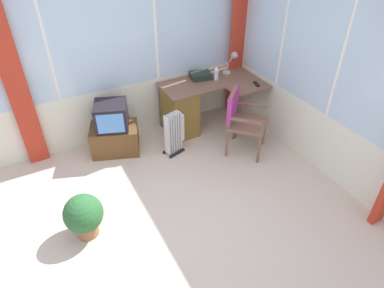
{
  "coord_description": "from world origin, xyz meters",
  "views": [
    {
      "loc": [
        -1.03,
        -2.39,
        2.98
      ],
      "look_at": [
        0.41,
        0.32,
        0.73
      ],
      "focal_mm": 32.1,
      "sensor_mm": 36.0,
      "label": 1
    }
  ],
  "objects_px": {
    "desk_lamp": "(234,60)",
    "paper_tray": "(201,75)",
    "space_heater": "(175,133)",
    "tv_on_stand": "(114,131)",
    "wooden_armchair": "(239,114)",
    "spray_bottle": "(216,73)",
    "desk": "(185,107)",
    "tv_remote": "(256,84)",
    "potted_plant": "(84,215)"
  },
  "relations": [
    {
      "from": "desk_lamp",
      "to": "tv_on_stand",
      "type": "distance_m",
      "value": 2.06
    },
    {
      "from": "tv_on_stand",
      "to": "space_heater",
      "type": "xyz_separation_m",
      "value": [
        0.73,
        -0.41,
        -0.01
      ]
    },
    {
      "from": "desk",
      "to": "potted_plant",
      "type": "distance_m",
      "value": 2.25
    },
    {
      "from": "tv_remote",
      "to": "paper_tray",
      "type": "relative_size",
      "value": 0.5
    },
    {
      "from": "desk_lamp",
      "to": "potted_plant",
      "type": "relative_size",
      "value": 0.66
    },
    {
      "from": "wooden_armchair",
      "to": "desk_lamp",
      "type": "bearing_deg",
      "value": 62.6
    },
    {
      "from": "spray_bottle",
      "to": "wooden_armchair",
      "type": "bearing_deg",
      "value": -96.49
    },
    {
      "from": "spray_bottle",
      "to": "desk_lamp",
      "type": "bearing_deg",
      "value": 11.98
    },
    {
      "from": "paper_tray",
      "to": "potted_plant",
      "type": "relative_size",
      "value": 0.58
    },
    {
      "from": "desk_lamp",
      "to": "paper_tray",
      "type": "relative_size",
      "value": 1.14
    },
    {
      "from": "spray_bottle",
      "to": "potted_plant",
      "type": "xyz_separation_m",
      "value": [
        -2.36,
        -1.29,
        -0.56
      ]
    },
    {
      "from": "desk_lamp",
      "to": "desk",
      "type": "bearing_deg",
      "value": -176.08
    },
    {
      "from": "desk",
      "to": "spray_bottle",
      "type": "bearing_deg",
      "value": -1.48
    },
    {
      "from": "tv_on_stand",
      "to": "desk_lamp",
      "type": "bearing_deg",
      "value": 1.98
    },
    {
      "from": "spray_bottle",
      "to": "tv_on_stand",
      "type": "distance_m",
      "value": 1.7
    },
    {
      "from": "wooden_armchair",
      "to": "space_heater",
      "type": "distance_m",
      "value": 0.91
    },
    {
      "from": "tv_remote",
      "to": "desk_lamp",
      "type": "bearing_deg",
      "value": 114.39
    },
    {
      "from": "space_heater",
      "to": "tv_on_stand",
      "type": "bearing_deg",
      "value": 150.37
    },
    {
      "from": "spray_bottle",
      "to": "paper_tray",
      "type": "xyz_separation_m",
      "value": [
        -0.18,
        0.15,
        -0.06
      ]
    },
    {
      "from": "space_heater",
      "to": "potted_plant",
      "type": "height_order",
      "value": "space_heater"
    },
    {
      "from": "tv_on_stand",
      "to": "space_heater",
      "type": "height_order",
      "value": "tv_on_stand"
    },
    {
      "from": "desk",
      "to": "spray_bottle",
      "type": "xyz_separation_m",
      "value": [
        0.52,
        -0.01,
        0.44
      ]
    },
    {
      "from": "paper_tray",
      "to": "space_heater",
      "type": "bearing_deg",
      "value": -141.92
    },
    {
      "from": "potted_plant",
      "to": "tv_on_stand",
      "type": "bearing_deg",
      "value": 60.28
    },
    {
      "from": "desk",
      "to": "spray_bottle",
      "type": "relative_size",
      "value": 6.64
    },
    {
      "from": "spray_bottle",
      "to": "tv_on_stand",
      "type": "xyz_separation_m",
      "value": [
        -1.62,
        0.0,
        -0.51
      ]
    },
    {
      "from": "desk_lamp",
      "to": "space_heater",
      "type": "bearing_deg",
      "value": -158.68
    },
    {
      "from": "paper_tray",
      "to": "tv_on_stand",
      "type": "bearing_deg",
      "value": -174.28
    },
    {
      "from": "space_heater",
      "to": "potted_plant",
      "type": "relative_size",
      "value": 1.22
    },
    {
      "from": "desk_lamp",
      "to": "space_heater",
      "type": "relative_size",
      "value": 0.54
    },
    {
      "from": "tv_on_stand",
      "to": "space_heater",
      "type": "distance_m",
      "value": 0.84
    },
    {
      "from": "paper_tray",
      "to": "tv_remote",
      "type": "bearing_deg",
      "value": -42.81
    },
    {
      "from": "spray_bottle",
      "to": "desk",
      "type": "bearing_deg",
      "value": 178.52
    },
    {
      "from": "desk_lamp",
      "to": "wooden_armchair",
      "type": "xyz_separation_m",
      "value": [
        -0.43,
        -0.83,
        -0.38
      ]
    },
    {
      "from": "paper_tray",
      "to": "tv_on_stand",
      "type": "relative_size",
      "value": 0.4
    },
    {
      "from": "potted_plant",
      "to": "space_heater",
      "type": "bearing_deg",
      "value": 30.92
    },
    {
      "from": "desk",
      "to": "tv_on_stand",
      "type": "bearing_deg",
      "value": -179.55
    },
    {
      "from": "desk_lamp",
      "to": "spray_bottle",
      "type": "distance_m",
      "value": 0.37
    },
    {
      "from": "desk",
      "to": "space_heater",
      "type": "xyz_separation_m",
      "value": [
        -0.37,
        -0.42,
        -0.08
      ]
    },
    {
      "from": "desk_lamp",
      "to": "tv_remote",
      "type": "relative_size",
      "value": 2.27
    },
    {
      "from": "paper_tray",
      "to": "potted_plant",
      "type": "xyz_separation_m",
      "value": [
        -2.18,
        -1.44,
        -0.5
      ]
    },
    {
      "from": "desk",
      "to": "potted_plant",
      "type": "relative_size",
      "value": 2.79
    },
    {
      "from": "tv_remote",
      "to": "tv_on_stand",
      "type": "distance_m",
      "value": 2.13
    },
    {
      "from": "space_heater",
      "to": "desk",
      "type": "bearing_deg",
      "value": 48.9
    },
    {
      "from": "paper_tray",
      "to": "potted_plant",
      "type": "bearing_deg",
      "value": -146.6
    },
    {
      "from": "spray_bottle",
      "to": "wooden_armchair",
      "type": "relative_size",
      "value": 0.24
    },
    {
      "from": "desk",
      "to": "space_heater",
      "type": "bearing_deg",
      "value": -131.1
    },
    {
      "from": "desk",
      "to": "space_heater",
      "type": "height_order",
      "value": "desk"
    },
    {
      "from": "desk",
      "to": "desk_lamp",
      "type": "xyz_separation_m",
      "value": [
        0.87,
        0.06,
        0.55
      ]
    },
    {
      "from": "desk_lamp",
      "to": "wooden_armchair",
      "type": "bearing_deg",
      "value": -117.4
    }
  ]
}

